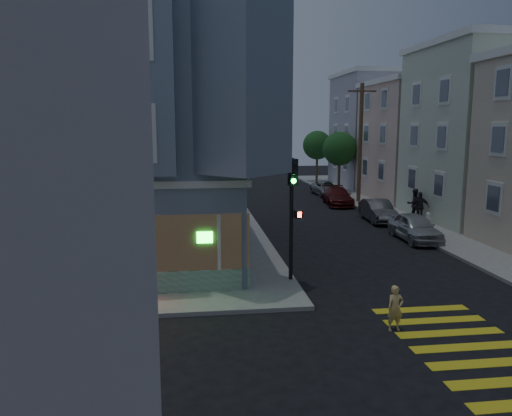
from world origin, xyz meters
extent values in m
plane|color=black|center=(0.00, 0.00, 0.00)|extent=(120.00, 120.00, 0.00)
cube|color=gray|center=(-13.50, 23.00, 0.07)|extent=(33.00, 42.00, 0.15)
cube|color=gray|center=(23.00, 23.00, 0.07)|extent=(24.00, 42.00, 0.15)
cube|color=slate|center=(-6.00, 11.00, 5.65)|extent=(14.00, 14.00, 11.00)
cube|color=silver|center=(-6.00, 11.00, 11.35)|extent=(14.60, 14.60, 0.40)
cube|color=silver|center=(-6.00, 11.00, 4.00)|extent=(14.30, 14.30, 0.25)
cube|color=#196B33|center=(-6.00, 3.95, 0.55)|extent=(13.60, 0.12, 0.80)
cube|color=#382B1E|center=(-6.00, 3.95, 1.95)|extent=(13.60, 0.10, 2.00)
cylinder|color=white|center=(-4.40, 3.87, 3.40)|extent=(1.00, 0.12, 1.00)
cube|color=beige|center=(19.50, 25.00, 4.65)|extent=(12.00, 8.60, 9.00)
cube|color=#9D98A7|center=(19.50, 34.00, 5.40)|extent=(12.00, 8.60, 10.50)
cylinder|color=#4C3826|center=(12.00, 24.00, 4.65)|extent=(0.30, 0.30, 9.00)
cube|color=#4C3826|center=(12.00, 24.00, 8.55)|extent=(2.20, 0.12, 0.12)
cylinder|color=#4C3826|center=(12.20, 30.00, 1.75)|extent=(0.24, 0.24, 3.20)
sphere|color=#1B4D1E|center=(12.20, 30.00, 3.95)|extent=(3.00, 3.00, 3.00)
cylinder|color=#4C3826|center=(12.20, 38.00, 1.75)|extent=(0.24, 0.24, 3.20)
sphere|color=#1B4D1E|center=(12.20, 38.00, 3.95)|extent=(3.00, 3.00, 3.00)
imported|color=#D9BA6F|center=(4.97, 0.16, 0.68)|extent=(0.52, 0.35, 1.37)
imported|color=black|center=(13.00, 16.33, 1.11)|extent=(0.96, 0.76, 1.92)
imported|color=#25222A|center=(13.00, 15.49, 1.06)|extent=(1.15, 0.71, 1.83)
imported|color=#AAAEB2|center=(10.70, 11.20, 0.71)|extent=(1.77, 4.22, 1.43)
imported|color=#3B3D41|center=(10.70, 16.51, 0.68)|extent=(1.69, 4.22, 1.36)
imported|color=#4E1112|center=(10.09, 23.20, 0.66)|extent=(2.31, 4.74, 1.33)
imported|color=#959A9F|center=(10.70, 28.40, 0.61)|extent=(2.19, 4.47, 1.22)
cylinder|color=black|center=(2.80, 5.00, 2.48)|extent=(0.15, 0.15, 4.67)
cube|color=black|center=(2.80, 4.79, 4.31)|extent=(0.36, 0.33, 0.98)
sphere|color=black|center=(2.80, 4.65, 4.61)|extent=(0.19, 0.19, 0.19)
sphere|color=black|center=(2.80, 4.65, 4.31)|extent=(0.19, 0.19, 0.19)
sphere|color=#19F23F|center=(2.80, 4.65, 4.00)|extent=(0.19, 0.19, 0.19)
cube|color=black|center=(3.03, 4.83, 2.72)|extent=(0.34, 0.26, 0.30)
cube|color=#FF2614|center=(3.03, 4.73, 2.72)|extent=(0.21, 0.02, 0.21)
cylinder|color=silver|center=(13.00, 14.39, 0.44)|extent=(0.24, 0.24, 0.59)
sphere|color=silver|center=(13.00, 14.39, 0.79)|extent=(0.25, 0.25, 0.25)
cylinder|color=silver|center=(13.00, 14.39, 0.49)|extent=(0.44, 0.12, 0.12)
camera|label=1|loc=(-0.91, -13.21, 6.02)|focal=35.00mm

